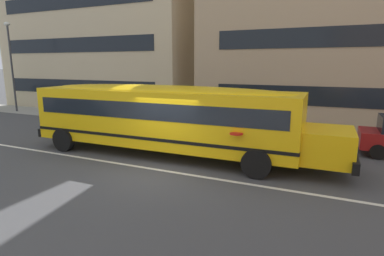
% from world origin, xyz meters
% --- Properties ---
extents(ground_plane, '(400.00, 400.00, 0.00)m').
position_xyz_m(ground_plane, '(0.00, 0.00, 0.00)').
color(ground_plane, '#424244').
extents(sidewalk_far, '(120.00, 3.00, 0.01)m').
position_xyz_m(sidewalk_far, '(0.00, 8.21, 0.01)').
color(sidewalk_far, gray).
rests_on(sidewalk_far, ground_plane).
extents(lane_centreline, '(110.00, 0.16, 0.01)m').
position_xyz_m(lane_centreline, '(0.00, 0.00, 0.00)').
color(lane_centreline, silver).
rests_on(lane_centreline, ground_plane).
extents(school_bus, '(12.88, 3.06, 2.87)m').
position_xyz_m(school_bus, '(-0.61, 1.78, 1.70)').
color(school_bus, yellow).
rests_on(school_bus, ground_plane).
extents(street_lamp, '(0.44, 0.44, 6.80)m').
position_xyz_m(street_lamp, '(-17.46, 7.51, 4.31)').
color(street_lamp, '#38383D').
rests_on(street_lamp, ground_plane).
extents(apartment_block_far_left, '(17.13, 13.36, 16.50)m').
position_xyz_m(apartment_block_far_left, '(-13.15, 16.36, 8.25)').
color(apartment_block_far_left, '#C6B28E').
rests_on(apartment_block_far_left, ground_plane).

